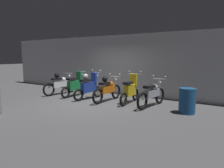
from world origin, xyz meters
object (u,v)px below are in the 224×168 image
motorbike_slot_1 (75,85)px  motorbike_slot_4 (130,90)px  motorbike_slot_3 (108,89)px  trash_bin (187,101)px  motorbike_slot_5 (152,94)px  motorbike_slot_2 (89,86)px  motorbike_slot_0 (60,84)px

motorbike_slot_1 → motorbike_slot_4: motorbike_slot_4 is taller
motorbike_slot_3 → trash_bin: 3.27m
motorbike_slot_3 → motorbike_slot_5: size_ratio=1.00×
trash_bin → motorbike_slot_3: bearing=178.7°
motorbike_slot_3 → trash_bin: (3.27, -0.08, -0.10)m
trash_bin → motorbike_slot_1: bearing=178.4°
motorbike_slot_1 → motorbike_slot_4: (2.89, 0.16, 0.00)m
motorbike_slot_1 → motorbike_slot_2: size_ratio=1.01×
motorbike_slot_1 → motorbike_slot_4: size_ratio=1.00×
motorbike_slot_1 → motorbike_slot_5: size_ratio=0.86×
motorbike_slot_0 → motorbike_slot_3: 2.89m
motorbike_slot_5 → motorbike_slot_2: bearing=-175.6°
motorbike_slot_1 → motorbike_slot_3: motorbike_slot_1 is taller
motorbike_slot_0 → motorbike_slot_5: motorbike_slot_5 is taller
motorbike_slot_5 → trash_bin: size_ratio=2.28×
motorbike_slot_1 → motorbike_slot_5: bearing=1.3°
trash_bin → motorbike_slot_4: bearing=172.5°
motorbike_slot_1 → motorbike_slot_3: size_ratio=0.86×
motorbike_slot_2 → motorbike_slot_1: bearing=172.1°
motorbike_slot_1 → motorbike_slot_3: 1.93m
motorbike_slot_3 → motorbike_slot_1: bearing=177.9°
motorbike_slot_5 → trash_bin: (1.34, -0.23, -0.07)m
motorbike_slot_1 → motorbike_slot_3: bearing=-2.1°
motorbike_slot_0 → trash_bin: size_ratio=2.28×
motorbike_slot_1 → motorbike_slot_3: (1.93, -0.07, 0.00)m
motorbike_slot_0 → motorbike_slot_1: 0.96m
motorbike_slot_3 → motorbike_slot_4: 0.99m
motorbike_slot_2 → motorbike_slot_4: size_ratio=0.99×
motorbike_slot_1 → motorbike_slot_4: bearing=3.1°
trash_bin → motorbike_slot_2: bearing=179.8°
motorbike_slot_4 → trash_bin: 2.33m
motorbike_slot_3 → motorbike_slot_4: (0.96, 0.23, -0.00)m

